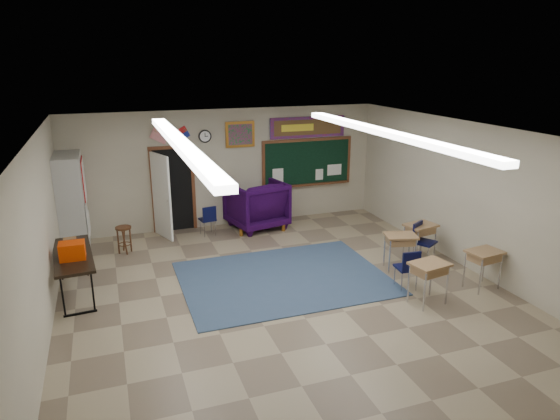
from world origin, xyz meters
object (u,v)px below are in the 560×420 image
object	(u,v)px
wingback_armchair	(256,204)
wooden_stool	(124,239)
student_desk_front_right	(420,239)
folding_table	(75,272)
student_desk_front_left	(400,250)

from	to	relation	value
wingback_armchair	wooden_stool	xyz separation A→B (m)	(-3.31, -0.71, -0.29)
student_desk_front_right	folding_table	world-z (taller)	folding_table
student_desk_front_right	folding_table	size ratio (longest dim) A/B	0.39
student_desk_front_right	wooden_stool	size ratio (longest dim) A/B	1.27
wingback_armchair	student_desk_front_right	size ratio (longest dim) A/B	1.73
student_desk_front_left	folding_table	bearing A→B (deg)	-174.08
student_desk_front_left	student_desk_front_right	distance (m)	0.83
student_desk_front_right	wooden_stool	distance (m)	6.53
folding_table	student_desk_front_left	bearing A→B (deg)	-13.88
student_desk_front_right	student_desk_front_left	bearing A→B (deg)	-163.95
student_desk_front_left	wooden_stool	xyz separation A→B (m)	(-5.31, 2.85, -0.11)
wingback_armchair	student_desk_front_right	xyz separation A→B (m)	(2.74, -3.19, -0.18)
student_desk_front_right	wooden_stool	world-z (taller)	student_desk_front_right
student_desk_front_left	folding_table	world-z (taller)	folding_table
student_desk_front_right	wooden_stool	xyz separation A→B (m)	(-6.04, 2.47, -0.12)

